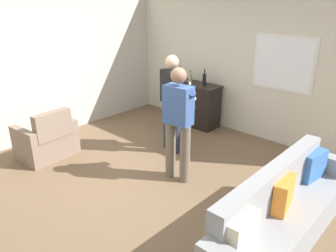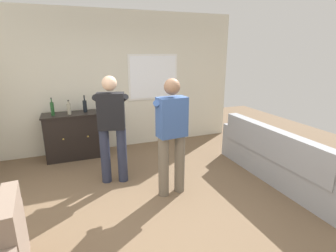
{
  "view_description": "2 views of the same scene",
  "coord_description": "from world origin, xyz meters",
  "px_view_note": "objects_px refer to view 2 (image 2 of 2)",
  "views": [
    {
      "loc": [
        3.13,
        -2.89,
        2.57
      ],
      "look_at": [
        0.24,
        0.25,
        0.86
      ],
      "focal_mm": 35.0,
      "sensor_mm": 36.0,
      "label": 1
    },
    {
      "loc": [
        -0.99,
        -2.83,
        2.04
      ],
      "look_at": [
        0.31,
        0.51,
        0.99
      ],
      "focal_mm": 28.0,
      "sensor_mm": 36.0,
      "label": 2
    }
  ],
  "objects_px": {
    "bottle_liquor_amber": "(52,109)",
    "person_standing_right": "(171,132)",
    "bottle_wine_green": "(69,109)",
    "bottle_spirits_clear": "(85,106)",
    "couch": "(278,160)",
    "sideboard_cabinet": "(75,135)",
    "person_standing_left": "(112,125)"
  },
  "relations": [
    {
      "from": "bottle_liquor_amber",
      "to": "person_standing_right",
      "type": "bearing_deg",
      "value": -50.01
    },
    {
      "from": "person_standing_right",
      "to": "bottle_wine_green",
      "type": "bearing_deg",
      "value": 124.88
    },
    {
      "from": "couch",
      "to": "sideboard_cabinet",
      "type": "relative_size",
      "value": 2.26
    },
    {
      "from": "bottle_liquor_amber",
      "to": "bottle_spirits_clear",
      "type": "distance_m",
      "value": 0.58
    },
    {
      "from": "bottle_wine_green",
      "to": "person_standing_right",
      "type": "bearing_deg",
      "value": -55.12
    },
    {
      "from": "person_standing_right",
      "to": "bottle_spirits_clear",
      "type": "bearing_deg",
      "value": 117.34
    },
    {
      "from": "bottle_spirits_clear",
      "to": "bottle_wine_green",
      "type": "bearing_deg",
      "value": -163.03
    },
    {
      "from": "couch",
      "to": "bottle_wine_green",
      "type": "distance_m",
      "value": 3.76
    },
    {
      "from": "bottle_wine_green",
      "to": "person_standing_right",
      "type": "height_order",
      "value": "person_standing_right"
    },
    {
      "from": "couch",
      "to": "person_standing_right",
      "type": "relative_size",
      "value": 1.51
    },
    {
      "from": "sideboard_cabinet",
      "to": "bottle_spirits_clear",
      "type": "height_order",
      "value": "bottle_spirits_clear"
    },
    {
      "from": "couch",
      "to": "person_standing_right",
      "type": "height_order",
      "value": "person_standing_right"
    },
    {
      "from": "bottle_wine_green",
      "to": "bottle_spirits_clear",
      "type": "height_order",
      "value": "bottle_spirits_clear"
    },
    {
      "from": "sideboard_cabinet",
      "to": "person_standing_right",
      "type": "distance_m",
      "value": 2.33
    },
    {
      "from": "sideboard_cabinet",
      "to": "person_standing_left",
      "type": "distance_m",
      "value": 1.45
    },
    {
      "from": "bottle_wine_green",
      "to": "person_standing_left",
      "type": "xyz_separation_m",
      "value": [
        0.58,
        -1.2,
        -0.05
      ]
    },
    {
      "from": "bottle_wine_green",
      "to": "person_standing_right",
      "type": "relative_size",
      "value": 0.16
    },
    {
      "from": "person_standing_left",
      "to": "person_standing_right",
      "type": "xyz_separation_m",
      "value": [
        0.71,
        -0.66,
        0.0
      ]
    },
    {
      "from": "person_standing_left",
      "to": "bottle_spirits_clear",
      "type": "bearing_deg",
      "value": 102.95
    },
    {
      "from": "bottle_wine_green",
      "to": "bottle_spirits_clear",
      "type": "xyz_separation_m",
      "value": [
        0.29,
        0.09,
        0.01
      ]
    },
    {
      "from": "couch",
      "to": "sideboard_cabinet",
      "type": "bearing_deg",
      "value": 143.79
    },
    {
      "from": "person_standing_right",
      "to": "sideboard_cabinet",
      "type": "bearing_deg",
      "value": 122.76
    },
    {
      "from": "sideboard_cabinet",
      "to": "bottle_spirits_clear",
      "type": "bearing_deg",
      "value": 7.56
    },
    {
      "from": "person_standing_left",
      "to": "sideboard_cabinet",
      "type": "bearing_deg",
      "value": 112.59
    },
    {
      "from": "person_standing_right",
      "to": "bottle_liquor_amber",
      "type": "bearing_deg",
      "value": 129.99
    },
    {
      "from": "sideboard_cabinet",
      "to": "person_standing_left",
      "type": "relative_size",
      "value": 0.67
    },
    {
      "from": "bottle_liquor_amber",
      "to": "bottle_spirits_clear",
      "type": "height_order",
      "value": "bottle_liquor_amber"
    },
    {
      "from": "couch",
      "to": "bottle_liquor_amber",
      "type": "bearing_deg",
      "value": 147.15
    },
    {
      "from": "sideboard_cabinet",
      "to": "bottle_wine_green",
      "type": "height_order",
      "value": "bottle_wine_green"
    },
    {
      "from": "couch",
      "to": "bottle_wine_green",
      "type": "relative_size",
      "value": 9.54
    },
    {
      "from": "sideboard_cabinet",
      "to": "bottle_wine_green",
      "type": "relative_size",
      "value": 4.22
    },
    {
      "from": "couch",
      "to": "bottle_liquor_amber",
      "type": "xyz_separation_m",
      "value": [
        -3.32,
        2.14,
        0.67
      ]
    }
  ]
}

